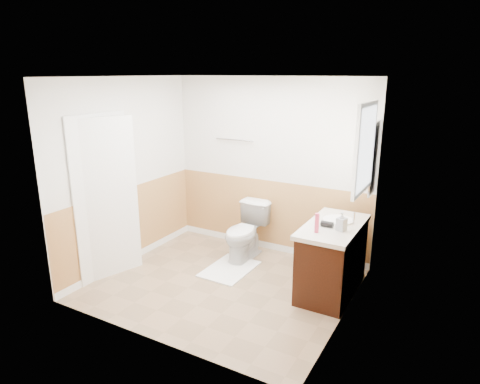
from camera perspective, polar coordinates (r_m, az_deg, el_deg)
The scene contains 32 objects.
floor at distance 5.39m, azimuth -2.28°, elevation -12.35°, with size 3.00×3.00×0.00m, color #8C7051.
ceiling at distance 4.74m, azimuth -2.62°, elevation 15.30°, with size 3.00×3.00×0.00m, color white.
wall_back at distance 6.03m, azimuth 4.05°, elevation 3.43°, with size 3.00×3.00×0.00m, color silver.
wall_front at distance 3.92m, azimuth -12.44°, elevation -3.82°, with size 3.00×3.00×0.00m, color silver.
wall_left at distance 5.83m, azimuth -15.12°, elevation 2.46°, with size 3.00×3.00×0.00m, color silver.
wall_right at distance 4.35m, azimuth 14.64°, elevation -1.99°, with size 3.00×3.00×0.00m, color silver.
wainscot_back at distance 6.23m, azimuth 3.87°, elevation -3.34°, with size 3.00×3.00×0.00m, color #B67849.
wainscot_front at distance 4.24m, azimuth -11.72°, elevation -13.36°, with size 3.00×3.00×0.00m, color #B67849.
wainscot_left at distance 6.03m, azimuth -14.53°, elevation -4.49°, with size 2.60×2.60×0.00m, color #B67849.
wainscot_right at distance 4.64m, azimuth 13.84°, elevation -10.82°, with size 2.60×2.60×0.00m, color #B67849.
toilet at distance 5.93m, azimuth 0.70°, elevation -5.42°, with size 0.44×0.77×0.79m, color white.
bath_mat at distance 5.74m, azimuth -1.42°, elevation -10.36°, with size 0.55×0.80×0.02m, color white.
vanity_cabinet at distance 5.18m, azimuth 12.33°, elevation -9.02°, with size 0.55×1.10×0.80m, color black.
vanity_knob_left at distance 5.11m, azimuth 8.86°, elevation -7.31°, with size 0.03×0.03×0.03m, color #B3B3BA.
vanity_knob_right at distance 5.29m, azimuth 9.63°, elevation -6.55°, with size 0.03×0.03×0.03m, color silver.
countertop at distance 5.02m, azimuth 12.50°, elevation -4.59°, with size 0.60×1.15×0.05m, color beige.
sink_basin at distance 5.14m, azimuth 13.13°, elevation -3.71°, with size 0.36×0.36×0.02m, color white.
faucet at distance 5.08m, azimuth 15.12°, elevation -3.38°, with size 0.02×0.02×0.14m, color silver.
lotion_bottle at distance 4.70m, azimuth 10.35°, elevation -4.14°, with size 0.05×0.05×0.22m, color #C63353.
soap_dispenser at distance 4.81m, azimuth 13.59°, elevation -3.88°, with size 0.10×0.10×0.21m, color #919BA4.
hair_dryer_body at distance 4.90m, azimuth 11.69°, elevation -4.28°, with size 0.07×0.07×0.14m, color black.
hair_dryer_handle at distance 4.97m, azimuth 11.53°, elevation -4.37°, with size 0.03×0.03×0.07m, color black.
mirror_panel at distance 5.33m, azimuth 17.70°, elevation 4.35°, with size 0.02×0.35×0.90m, color silver.
window_frame at distance 4.80m, azimuth 16.54°, elevation 5.67°, with size 0.04×0.80×1.00m, color white.
window_glass at distance 4.80m, azimuth 16.73°, elevation 5.65°, with size 0.01×0.70×0.90m, color white.
door at distance 5.51m, azimuth -17.43°, elevation -0.95°, with size 0.05×0.80×2.04m, color white.
door_frame at distance 5.56m, azimuth -17.98°, elevation -0.74°, with size 0.02×0.92×2.10m, color white.
door_knob at distance 5.71m, azimuth -14.58°, elevation -0.88°, with size 0.06×0.06×0.06m, color silver.
towel_bar at distance 6.17m, azimuth -0.75°, elevation 7.06°, with size 0.02×0.02×0.62m, color silver.
tp_holder_bar at distance 6.15m, azimuth 2.82°, elevation -1.60°, with size 0.02×0.02×0.14m, color silver.
tp_roll at distance 6.15m, azimuth 2.82°, elevation -1.60°, with size 0.11×0.11×0.10m, color white.
tp_sheet at distance 6.19m, azimuth 2.81°, elevation -2.57°, with size 0.10×0.01×0.16m, color white.
Camera 1 is at (2.50, -4.03, 2.55)m, focal length 31.58 mm.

